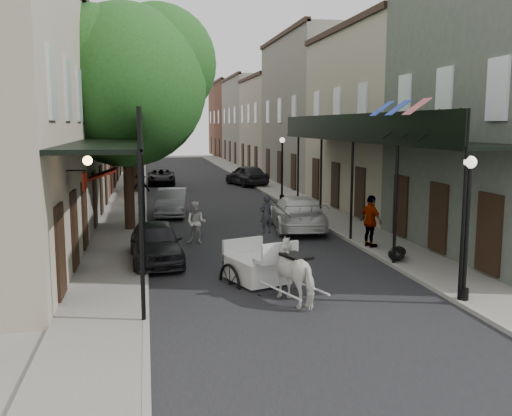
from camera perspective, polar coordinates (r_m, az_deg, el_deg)
name	(u,v)px	position (r m, az deg, el deg)	size (l,w,h in m)	color
ground	(290,291)	(16.11, 3.40, -8.26)	(140.00, 140.00, 0.00)	gray
road	(210,199)	(35.46, -4.61, 0.90)	(8.00, 90.00, 0.01)	black
sidewalk_left	(128,200)	(35.26, -12.72, 0.77)	(2.20, 90.00, 0.12)	gray
sidewalk_right	(288,196)	(36.34, 3.25, 1.18)	(2.20, 90.00, 0.12)	gray
building_row_left	(80,115)	(45.20, -17.18, 8.83)	(5.00, 80.00, 10.50)	#A09780
building_row_right	(302,116)	(46.64, 4.60, 9.15)	(5.00, 80.00, 10.50)	gray
gallery_left	(120,139)	(21.95, -13.48, 6.70)	(2.20, 18.05, 4.88)	black
gallery_right	(363,138)	(23.57, 10.64, 6.89)	(2.20, 18.05, 4.88)	black
tree_near	(135,79)	(25.19, -11.99, 12.48)	(7.31, 6.80, 9.63)	#382619
tree_far	(138,105)	(39.14, -11.69, 10.02)	(6.45, 6.00, 8.61)	#382619
lamppost_right_near	(467,226)	(15.41, 20.33, -1.71)	(0.32, 0.32, 3.71)	black
lamppost_left	(140,195)	(21.10, -11.54, 1.25)	(0.32, 0.32, 3.71)	black
lamppost_right_far	(282,168)	(33.99, 2.63, 4.06)	(0.32, 0.32, 3.71)	black
horse	(298,272)	(14.95, 4.24, -6.42)	(0.86, 1.88, 1.59)	white
carriage	(250,246)	(16.93, -0.57, -3.81)	(2.16, 2.66, 2.66)	black
pedestrian_walking	(196,223)	(22.21, -6.00, -1.47)	(0.80, 0.62, 1.65)	beige
pedestrian_sidewalk_left	(140,188)	(33.14, -11.48, 1.95)	(1.12, 0.65, 1.74)	gray
pedestrian_sidewalk_right	(371,221)	(21.33, 11.41, -1.30)	(1.13, 0.47, 1.92)	gray
car_left_near	(156,242)	(19.35, -9.99, -3.42)	(1.64, 4.09, 1.39)	black
car_left_mid	(172,202)	(29.24, -8.39, 0.57)	(1.43, 4.11, 1.36)	gray
car_left_far	(161,177)	(44.37, -9.45, 3.10)	(2.01, 4.36, 1.21)	black
car_right_near	(297,213)	(25.10, 4.09, -0.48)	(2.10, 5.18, 1.50)	silver
car_right_far	(247,175)	(43.10, -0.95, 3.31)	(1.87, 4.65, 1.58)	black
trash_bags	(397,253)	(19.65, 13.95, -4.42)	(0.82, 0.97, 0.47)	black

